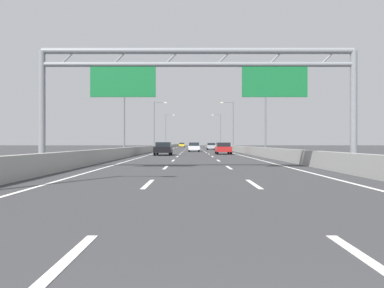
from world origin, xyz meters
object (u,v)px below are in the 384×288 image
(black_car, at_px, (162,149))
(silver_car, at_px, (210,146))
(streetlamp_right_far, at_px, (230,122))
(streetlamp_left_distant, at_px, (165,129))
(red_car, at_px, (222,148))
(streetlamp_right_mid, at_px, (262,106))
(yellow_car, at_px, (180,145))
(streetlamp_right_distant, at_px, (218,129))
(streetlamp_left_far, at_px, (154,122))
(green_car, at_px, (192,145))
(sign_gantry, at_px, (197,77))
(streetlamp_left_mid, at_px, (125,106))
(white_car, at_px, (193,147))

(black_car, relative_size, silver_car, 0.96)
(streetlamp_right_far, height_order, streetlamp_left_distant, same)
(streetlamp_left_distant, relative_size, black_car, 2.11)
(red_car, bearing_deg, black_car, -150.48)
(streetlamp_right_mid, bearing_deg, yellow_car, 97.15)
(streetlamp_right_distant, relative_size, black_car, 2.11)
(streetlamp_left_far, relative_size, green_car, 2.15)
(yellow_car, bearing_deg, streetlamp_right_mid, -82.85)
(streetlamp_right_distant, bearing_deg, streetlamp_right_mid, -90.00)
(sign_gantry, relative_size, red_car, 3.90)
(streetlamp_left_distant, height_order, green_car, streetlamp_left_distant)
(red_car, bearing_deg, yellow_car, 95.03)
(green_car, height_order, red_car, green_car)
(streetlamp_left_mid, xyz_separation_m, streetlamp_right_distant, (14.93, 67.84, 0.00))
(streetlamp_right_distant, distance_m, silver_car, 30.31)
(green_car, bearing_deg, streetlamp_left_distant, -134.14)
(streetlamp_right_mid, xyz_separation_m, streetlamp_right_far, (0.00, 33.92, 0.00))
(streetlamp_right_mid, xyz_separation_m, silver_car, (-3.83, 38.13, -4.66))
(sign_gantry, xyz_separation_m, streetlamp_left_distant, (-7.48, 90.25, 0.57))
(streetlamp_left_distant, xyz_separation_m, red_car, (11.05, -61.65, -4.64))
(silver_car, bearing_deg, streetlamp_left_far, -159.21)
(white_car, distance_m, green_car, 55.54)
(streetlamp_left_far, distance_m, black_car, 32.36)
(streetlamp_left_mid, xyz_separation_m, black_car, (3.89, 2.13, -4.63))
(streetlamp_left_mid, bearing_deg, black_car, 28.67)
(streetlamp_right_far, xyz_separation_m, silver_car, (-3.83, 4.22, -4.66))
(streetlamp_left_distant, relative_size, streetlamp_right_distant, 1.00)
(streetlamp_right_mid, height_order, black_car, streetlamp_right_mid)
(streetlamp_right_distant, distance_m, black_car, 66.79)
(streetlamp_left_distant, relative_size, green_car, 2.15)
(streetlamp_left_mid, xyz_separation_m, yellow_car, (3.75, 89.15, -4.64))
(streetlamp_right_mid, relative_size, streetlamp_left_distant, 1.00)
(streetlamp_left_mid, height_order, black_car, streetlamp_left_mid)
(green_car, xyz_separation_m, red_car, (3.54, -69.39, 0.00))
(green_car, relative_size, silver_car, 0.95)
(green_car, xyz_separation_m, black_car, (-3.62, -73.45, 0.01))
(red_car, bearing_deg, sign_gantry, -97.13)
(yellow_car, bearing_deg, streetlamp_left_far, -93.88)
(streetlamp_left_far, distance_m, streetlamp_left_distant, 33.92)
(yellow_car, bearing_deg, streetlamp_left_distant, -99.97)
(streetlamp_left_far, bearing_deg, black_car, -83.03)
(silver_car, bearing_deg, black_car, -101.33)
(white_car, relative_size, green_car, 0.97)
(streetlamp_left_distant, distance_m, black_car, 65.99)
(yellow_car, relative_size, silver_car, 0.92)
(streetlamp_left_mid, distance_m, streetlamp_left_far, 33.92)
(streetlamp_right_mid, height_order, red_car, streetlamp_right_mid)
(white_car, distance_m, black_car, 18.27)
(streetlamp_right_mid, height_order, streetlamp_right_distant, same)
(sign_gantry, relative_size, streetlamp_left_mid, 1.75)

